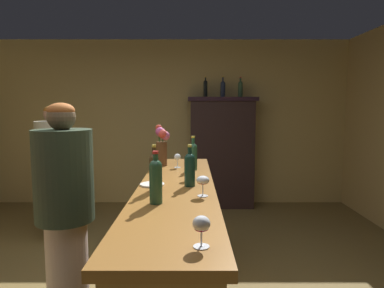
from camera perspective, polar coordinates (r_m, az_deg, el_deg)
The scene contains 18 objects.
wall_back at distance 5.53m, azimuth -4.88°, elevation 3.58°, with size 5.97×0.12×2.62m, color tan.
bar_counter at distance 2.63m, azimuth -2.69°, elevation -17.65°, with size 0.55×2.55×1.00m.
display_cabinet at distance 5.29m, azimuth 4.96°, elevation -1.07°, with size 1.05×0.38×1.72m.
wine_bottle_pinot at distance 2.01m, azimuth -6.23°, elevation -5.88°, with size 0.08×0.08×0.31m.
wine_bottle_riesling at distance 2.32m, azimuth -6.50°, elevation -4.40°, with size 0.07×0.07×0.32m.
wine_bottle_rose at distance 3.05m, azimuth 0.09°, elevation -1.85°, with size 0.07×0.07×0.31m.
wine_bottle_malbec at distance 2.43m, azimuth -0.49°, elevation -4.04°, with size 0.08×0.08×0.30m.
wine_glass_front at distance 2.17m, azimuth 1.73°, elevation -6.29°, with size 0.08×0.08×0.13m.
wine_glass_mid at distance 1.41m, azimuth 1.49°, elevation -13.57°, with size 0.07×0.07×0.13m.
wine_glass_rear at distance 2.64m, azimuth -0.53°, elevation -3.77°, with size 0.07×0.07×0.15m.
wine_glass_spare at distance 3.17m, azimuth -2.58°, elevation -2.33°, with size 0.06×0.06×0.13m.
flower_arrangement at distance 3.27m, azimuth -5.21°, elevation 0.05°, with size 0.14×0.14×0.40m.
cheese_plate at distance 2.50m, azimuth -6.82°, elevation -6.78°, with size 0.18×0.18×0.01m, color white.
display_bottle_left at distance 5.24m, azimuth 2.17°, elevation 9.44°, with size 0.06×0.06×0.31m.
display_bottle_midleft at distance 5.26m, azimuth 5.11°, elevation 9.34°, with size 0.08×0.08×0.32m.
display_bottle_center at distance 5.29m, azimuth 8.04°, elevation 9.28°, with size 0.07×0.07×0.30m.
patron_redhead at distance 4.23m, azimuth -22.29°, elevation -3.90°, with size 0.39×0.39×1.58m.
patron_in_navy at distance 2.49m, azimuth -20.68°, elevation -10.59°, with size 0.39×0.39×1.60m.
Camera 1 is at (0.46, -2.34, 1.57)m, focal length 31.66 mm.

